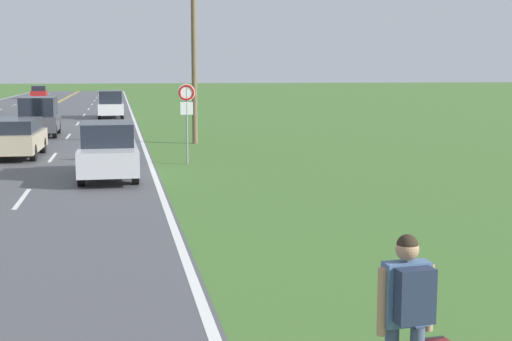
% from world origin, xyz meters
% --- Properties ---
extents(hitchhiker_person, '(0.58, 0.42, 1.71)m').
position_xyz_m(hitchhiker_person, '(8.80, 3.87, 1.05)').
color(hitchhiker_person, '#475175').
rests_on(hitchhiker_person, ground).
extents(traffic_sign, '(0.60, 0.10, 2.81)m').
position_xyz_m(traffic_sign, '(8.52, 22.60, 2.13)').
color(traffic_sign, gray).
rests_on(traffic_sign, ground).
extents(utility_pole_midground, '(1.80, 0.24, 8.07)m').
position_xyz_m(utility_pole_midground, '(9.57, 29.84, 4.19)').
color(utility_pole_midground, brown).
rests_on(utility_pole_midground, ground).
extents(car_silver_sedan_nearest, '(1.77, 4.60, 1.70)m').
position_xyz_m(car_silver_sedan_nearest, '(5.83, 19.82, 0.86)').
color(car_silver_sedan_nearest, black).
rests_on(car_silver_sedan_nearest, ground).
extents(car_champagne_hatchback_approaching, '(2.04, 4.31, 1.46)m').
position_xyz_m(car_champagne_hatchback_approaching, '(2.29, 25.84, 0.79)').
color(car_champagne_hatchback_approaching, black).
rests_on(car_champagne_hatchback_approaching, ground).
extents(car_dark_grey_van_mid_near, '(1.90, 4.16, 1.97)m').
position_xyz_m(car_dark_grey_van_mid_near, '(2.26, 35.04, 1.01)').
color(car_dark_grey_van_mid_near, black).
rests_on(car_dark_grey_van_mid_near, ground).
extents(car_white_suv_mid_far, '(1.81, 4.74, 1.91)m').
position_xyz_m(car_white_suv_mid_far, '(5.68, 48.83, 0.99)').
color(car_white_suv_mid_far, black).
rests_on(car_white_suv_mid_far, ground).
extents(car_red_sedan_distant, '(1.98, 4.89, 1.56)m').
position_xyz_m(car_red_sedan_distant, '(-2.99, 86.90, 0.80)').
color(car_red_sedan_distant, black).
rests_on(car_red_sedan_distant, ground).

